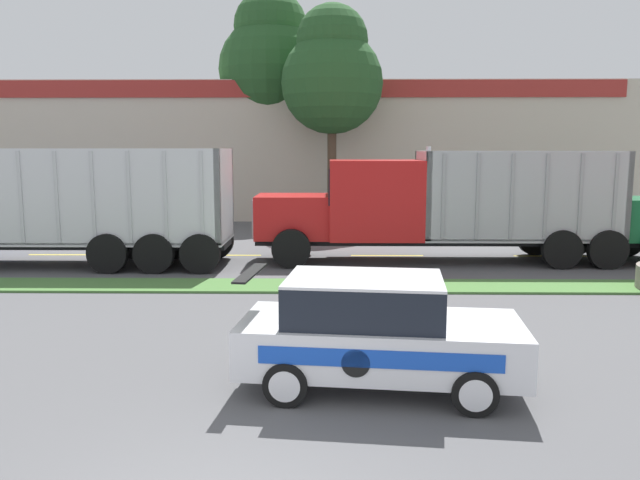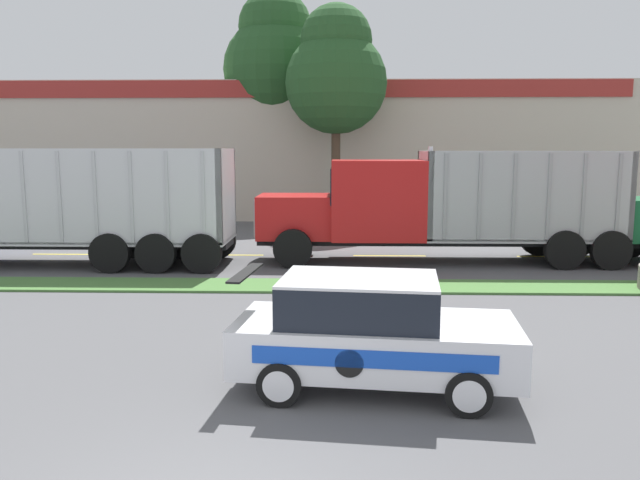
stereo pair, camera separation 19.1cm
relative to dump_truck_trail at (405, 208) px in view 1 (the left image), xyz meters
name	(u,v)px [view 1 (the left image)]	position (x,y,z in m)	size (l,w,h in m)	color
grass_verge	(287,286)	(-3.46, -3.78, -1.64)	(120.00, 1.54, 0.06)	#477538
centre_line_3	(64,255)	(-11.25, 0.99, -1.66)	(2.40, 0.14, 0.01)	yellow
centre_line_4	(225,255)	(-5.85, 0.99, -1.66)	(2.40, 0.14, 0.01)	yellow
centre_line_5	(387,256)	(-0.45, 0.99, -1.66)	(2.40, 0.14, 0.01)	yellow
centre_line_6	(550,256)	(4.95, 0.99, -1.66)	(2.40, 0.14, 0.01)	yellow
dump_truck_trail	(405,208)	(0.00, 0.00, 0.00)	(11.13, 2.75, 3.59)	black
rally_car	(376,331)	(-1.70, -10.52, -0.82)	(4.28, 2.27, 1.70)	white
store_building_backdrop	(232,151)	(-7.98, 16.65, 1.72)	(41.04, 12.10, 6.77)	#BCB29E
tree_behind_left	(271,60)	(-5.31, 12.51, 6.23)	(5.20, 5.20, 11.29)	#473828
tree_behind_centre	(332,73)	(-2.26, 8.90, 5.19)	(4.53, 4.53, 9.82)	#473828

